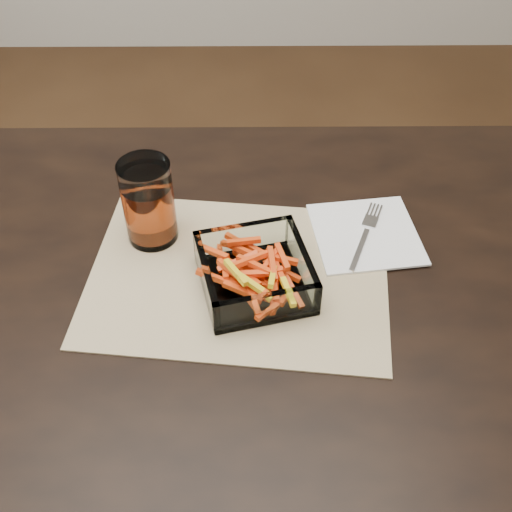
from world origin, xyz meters
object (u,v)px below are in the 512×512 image
object	(u,v)px
tumbler	(149,205)
dining_table	(190,338)
glass_bowl	(255,275)
fork	(366,233)

from	to	relation	value
tumbler	dining_table	bearing A→B (deg)	-66.03
dining_table	glass_bowl	bearing A→B (deg)	14.41
dining_table	glass_bowl	distance (m)	0.16
tumbler	glass_bowl	bearing A→B (deg)	-34.46
glass_bowl	fork	world-z (taller)	glass_bowl
dining_table	tumbler	xyz separation A→B (m)	(-0.06, 0.14, 0.16)
glass_bowl	tumbler	xyz separation A→B (m)	(-0.16, 0.11, 0.04)
dining_table	fork	size ratio (longest dim) A/B	9.99
glass_bowl	fork	distance (m)	0.21
glass_bowl	tumbler	bearing A→B (deg)	145.54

